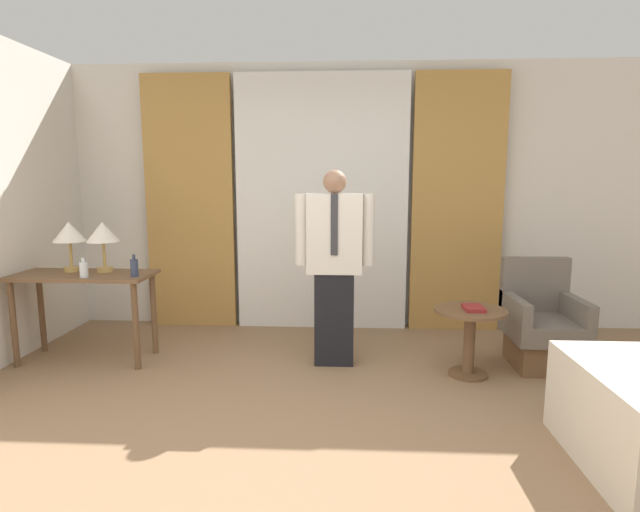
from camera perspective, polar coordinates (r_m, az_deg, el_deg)
ground_plane at (r=2.87m, az=-2.73°, el=-23.67°), size 16.00×16.00×0.00m
wall_back at (r=5.22m, az=0.26°, el=6.70°), size 10.00×0.06×2.70m
curtain_sheer_center at (r=5.10m, az=0.19°, el=5.97°), size 1.74×0.06×2.58m
curtain_drape_left at (r=5.34m, az=-14.65°, el=5.82°), size 0.91×0.06×2.58m
curtain_drape_right at (r=5.21m, az=15.41°, el=5.72°), size 0.91×0.06×2.58m
desk at (r=4.66m, az=-25.36°, el=-3.36°), size 1.15×0.50×0.76m
table_lamp_left at (r=4.75m, az=-26.74°, el=2.28°), size 0.27×0.27×0.43m
table_lamp_right at (r=4.61m, az=-23.57°, el=2.32°), size 0.27×0.27×0.43m
bottle_near_edge at (r=4.45m, az=-25.39°, el=-1.37°), size 0.07×0.07×0.16m
bottle_by_lamp at (r=4.33m, az=-20.46°, el=-1.23°), size 0.06×0.06×0.18m
person at (r=4.09m, az=1.66°, el=-0.63°), size 0.65×0.21×1.62m
armchair at (r=4.56m, az=23.99°, el=-7.50°), size 0.56×0.61×0.88m
side_table at (r=4.12m, az=16.74°, el=-8.16°), size 0.55×0.55×0.54m
book at (r=4.05m, az=17.15°, el=-5.71°), size 0.15×0.20×0.03m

